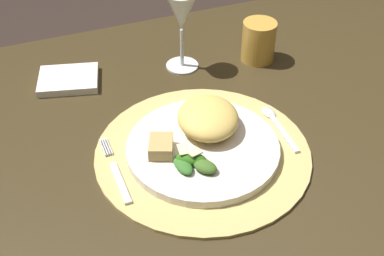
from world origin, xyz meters
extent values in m
cube|color=#3A2E19|center=(0.00, 0.00, 0.70)|extent=(1.37, 0.96, 0.03)
cylinder|color=#3D3016|center=(0.61, 0.40, 0.34)|extent=(0.08, 0.08, 0.68)
cylinder|color=tan|center=(-0.08, -0.03, 0.71)|extent=(0.38, 0.38, 0.01)
cylinder|color=silver|center=(-0.08, -0.03, 0.72)|extent=(0.27, 0.27, 0.02)
ellipsoid|color=#EAC15F|center=(-0.05, 0.01, 0.75)|extent=(0.14, 0.15, 0.05)
ellipsoid|color=#367029|center=(-0.13, -0.07, 0.74)|extent=(0.03, 0.05, 0.01)
ellipsoid|color=#296214|center=(-0.11, -0.06, 0.74)|extent=(0.06, 0.05, 0.02)
ellipsoid|color=#406724|center=(-0.10, -0.09, 0.74)|extent=(0.05, 0.05, 0.02)
cube|color=beige|center=(-0.11, -0.06, 0.75)|extent=(0.03, 0.02, 0.01)
cube|color=beige|center=(-0.12, -0.05, 0.75)|extent=(0.02, 0.03, 0.01)
cube|color=tan|center=(-0.15, -0.02, 0.74)|extent=(0.06, 0.06, 0.02)
cube|color=silver|center=(-0.23, -0.05, 0.72)|extent=(0.01, 0.10, 0.00)
cube|color=silver|center=(-0.24, 0.04, 0.72)|extent=(0.00, 0.05, 0.00)
cube|color=silver|center=(-0.23, 0.04, 0.72)|extent=(0.00, 0.05, 0.00)
cube|color=silver|center=(-0.23, 0.04, 0.72)|extent=(0.00, 0.05, 0.00)
cube|color=silver|center=(-0.22, 0.04, 0.72)|extent=(0.00, 0.05, 0.00)
cube|color=silver|center=(0.08, -0.04, 0.72)|extent=(0.02, 0.10, 0.00)
ellipsoid|color=silver|center=(0.08, 0.03, 0.72)|extent=(0.02, 0.04, 0.01)
cube|color=white|center=(-0.25, 0.28, 0.72)|extent=(0.14, 0.12, 0.02)
cylinder|color=silver|center=(-0.01, 0.25, 0.71)|extent=(0.07, 0.07, 0.00)
cylinder|color=silver|center=(-0.01, 0.25, 0.76)|extent=(0.01, 0.01, 0.09)
cone|color=silver|center=(-0.01, 0.25, 0.84)|extent=(0.07, 0.07, 0.08)
cylinder|color=gold|center=(0.16, 0.22, 0.75)|extent=(0.07, 0.07, 0.09)
camera|label=1|loc=(-0.34, -0.63, 1.31)|focal=47.68mm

